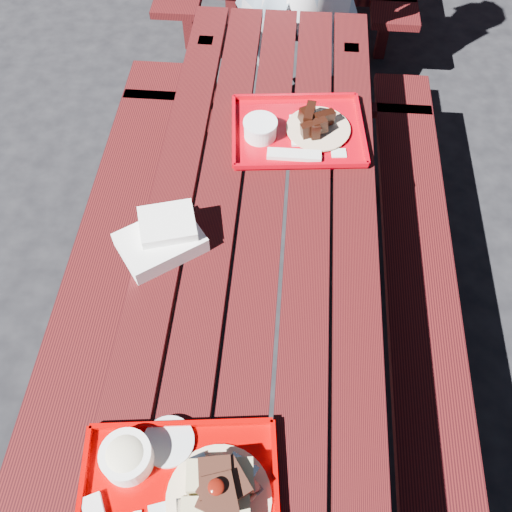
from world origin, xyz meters
name	(u,v)px	position (x,y,z in m)	size (l,w,h in m)	color
ground	(259,337)	(0.00, 0.00, 0.00)	(60.00, 60.00, 0.00)	black
picnic_table_near	(260,263)	(0.00, 0.00, 0.56)	(1.41, 2.40, 0.75)	#450E0D
near_tray	(178,488)	(-0.13, -0.79, 0.79)	(0.50, 0.41, 0.15)	#B20000
far_tray	(296,130)	(0.09, 0.43, 0.77)	(0.50, 0.41, 0.08)	#B2000D
white_cloth	(163,237)	(-0.29, -0.08, 0.79)	(0.30, 0.28, 0.10)	white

